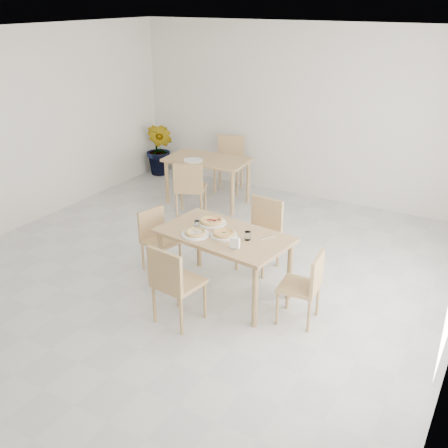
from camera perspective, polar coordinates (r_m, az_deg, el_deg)
The scene contains 21 objects.
main_table at distance 5.79m, azimuth 0.00°, elevation -1.84°, with size 1.54×1.00×0.75m.
chair_south at distance 5.34m, azimuth -5.54°, elevation -6.12°, with size 0.49×0.49×0.89m.
chair_north at distance 6.47m, azimuth 4.14°, elevation -0.53°, with size 0.47×0.47×0.88m.
chair_west at distance 6.48m, azimuth -7.31°, elevation -1.26°, with size 0.47×0.47×0.77m.
chair_east at distance 5.44m, azimuth 8.95°, elevation -6.39°, with size 0.43×0.43×0.79m.
plate_margherita at distance 5.70m, azimuth -0.04°, elevation -1.21°, with size 0.29×0.29×0.02m, color white.
plate_mushroom at distance 5.73m, azimuth -3.14°, elevation -1.13°, with size 0.31×0.31×0.02m, color white.
plate_pepperoni at distance 6.01m, azimuth -1.39°, elevation 0.15°, with size 0.33×0.33×0.02m, color white.
pizza_margherita at distance 5.69m, azimuth -0.04°, elevation -1.01°, with size 0.30×0.30×0.03m.
pizza_mushroom at distance 5.72m, azimuth -3.14°, elevation -0.92°, with size 0.31×0.31×0.03m.
pizza_pepperoni at distance 6.00m, azimuth -1.39°, elevation 0.35°, with size 0.33×0.33×0.03m.
tumbler_a at distance 5.60m, azimuth 2.58°, elevation -1.29°, with size 0.07×0.07×0.09m, color white.
tumbler_b at distance 5.88m, azimuth -2.93°, elevation -0.05°, with size 0.06×0.06×0.09m, color white.
napkin_holder at distance 5.40m, azimuth 1.20°, elevation -2.14°, with size 0.11×0.07×0.12m.
fork_a at distance 5.68m, azimuth 4.77°, elevation -1.47°, with size 0.02×0.18×0.01m, color silver.
fork_b at distance 5.44m, azimuth 1.34°, elevation -2.59°, with size 0.01×0.17×0.01m, color silver.
second_table at distance 8.49m, azimuth -1.83°, elevation 6.52°, with size 1.37×0.85×0.75m.
chair_back_s at distance 7.93m, azimuth -3.76°, elevation 4.17°, with size 0.57×0.57×0.89m.
chair_back_n at distance 9.16m, azimuth 0.61°, elevation 7.08°, with size 0.58×0.58×0.93m.
plate_empty at distance 8.35m, azimuth -3.38°, elevation 6.95°, with size 0.30×0.30×0.02m, color white.
potted_plant at distance 9.98m, azimuth -6.97°, elevation 8.09°, with size 0.55×0.45×1.01m, color #1C5F21.
Camera 1 is at (3.17, -4.50, 3.16)m, focal length 42.00 mm.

